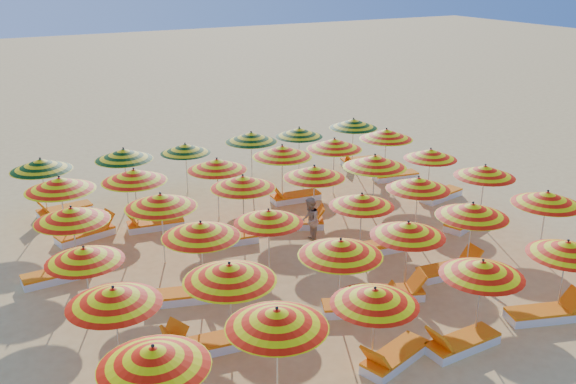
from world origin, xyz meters
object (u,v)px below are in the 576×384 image
object	(u,v)px
umbrella_10	(472,210)
lounger_2	(545,313)
umbrella_17	(485,171)
umbrella_21	(314,172)
umbrella_0	(154,357)
lounger_4	(203,346)
umbrella_35	(353,123)
lounger_5	(361,307)
lounger_9	(377,247)
lounger_20	(361,161)
umbrella_11	(547,198)
lounger_13	(297,223)
umbrella_3	(482,269)
lounger_19	(63,210)
umbrella_19	(161,201)
lounger_18	(394,176)
umbrella_13	(201,230)
umbrella_12	(84,255)
lounger_1	(461,343)
umbrella_9	(408,229)
lounger_16	(154,224)
lounger_15	(87,234)
lounger_11	(58,275)
lounger_17	(294,197)
umbrella_28	(334,144)
umbrella_22	(375,161)
umbrella_18	(72,214)
umbrella_34	(299,132)
umbrella_7	(230,272)
umbrella_14	(269,216)
beachgoer_b	(310,221)
umbrella_32	(185,148)
umbrella_1	(277,318)
lounger_3	(151,359)
lounger_0	(394,357)
umbrella_16	(418,183)
umbrella_8	(341,248)
umbrella_30	(41,165)
umbrella_25	(134,175)
lounger_14	(440,195)
umbrella_20	(243,182)
lounger_7	(450,269)
lounger_10	(464,222)
lounger_6	(390,293)
umbrella_31	(124,154)
lounger_12	(227,239)
umbrella_2	(375,297)

from	to	relation	value
umbrella_10	lounger_2	world-z (taller)	umbrella_10
umbrella_17	umbrella_21	world-z (taller)	umbrella_21
umbrella_0	lounger_4	size ratio (longest dim) A/B	1.37
umbrella_35	lounger_5	xyz separation A→B (m)	(-6.12, -9.57, -1.64)
lounger_9	lounger_20	size ratio (longest dim) A/B	0.98
umbrella_11	lounger_13	distance (m)	7.26
umbrella_3	lounger_19	world-z (taller)	umbrella_3
umbrella_19	lounger_2	xyz separation A→B (m)	(6.84, -7.03, -1.67)
lounger_18	umbrella_13	bearing A→B (deg)	37.25
umbrella_12	lounger_1	size ratio (longest dim) A/B	1.24
umbrella_13	lounger_19	size ratio (longest dim) A/B	1.13
umbrella_17	lounger_13	distance (m)	5.98
umbrella_0	umbrella_9	size ratio (longest dim) A/B	1.02
lounger_16	lounger_15	bearing A→B (deg)	1.49
lounger_11	lounger_17	bearing A→B (deg)	11.73
umbrella_28	umbrella_22	bearing A→B (deg)	-91.92
umbrella_18	umbrella_34	bearing A→B (deg)	27.10
umbrella_7	umbrella_13	size ratio (longest dim) A/B	1.16
umbrella_14	beachgoer_b	bearing A→B (deg)	33.20
umbrella_32	lounger_11	bearing A→B (deg)	-137.97
umbrella_1	lounger_20	world-z (taller)	umbrella_1
umbrella_32	lounger_3	world-z (taller)	umbrella_32
lounger_0	umbrella_16	bearing A→B (deg)	-150.10
umbrella_7	lounger_9	bearing A→B (deg)	23.99
umbrella_12	lounger_13	xyz separation A→B (m)	(6.83, 2.45, -1.50)
lounger_11	lounger_9	bearing A→B (deg)	-20.05
umbrella_21	lounger_0	world-z (taller)	umbrella_21
umbrella_28	umbrella_8	bearing A→B (deg)	-121.22
umbrella_10	umbrella_21	distance (m)	5.05
umbrella_17	umbrella_30	xyz separation A→B (m)	(-11.93, 6.99, 0.05)
umbrella_9	umbrella_25	xyz separation A→B (m)	(-4.81, 6.87, 0.11)
umbrella_34	lounger_0	world-z (taller)	umbrella_34
lounger_14	umbrella_20	bearing A→B (deg)	-12.78
umbrella_34	lounger_5	world-z (taller)	umbrella_34
umbrella_14	umbrella_22	xyz separation A→B (m)	(4.77, 2.05, 0.22)
lounger_7	lounger_3	bearing A→B (deg)	-173.40
umbrella_20	lounger_10	bearing A→B (deg)	-20.75
lounger_1	lounger_19	bearing A→B (deg)	-65.47
umbrella_21	umbrella_28	world-z (taller)	umbrella_28
umbrella_17	lounger_1	bearing A→B (deg)	-136.92
umbrella_22	umbrella_34	xyz separation A→B (m)	(0.05, 4.97, -0.21)
umbrella_25	lounger_6	size ratio (longest dim) A/B	1.14
umbrella_16	lounger_9	bearing A→B (deg)	-172.11
umbrella_8	umbrella_31	world-z (taller)	umbrella_8
umbrella_21	umbrella_28	size ratio (longest dim) A/B	0.95
umbrella_11	umbrella_14	xyz separation A→B (m)	(-7.16, 2.60, -0.09)
umbrella_11	lounger_12	bearing A→B (deg)	145.92
lounger_0	lounger_7	xyz separation A→B (m)	(3.73, 2.50, 0.00)
umbrella_2	umbrella_28	xyz separation A→B (m)	(4.85, 9.21, 0.17)
umbrella_8	umbrella_9	distance (m)	2.14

